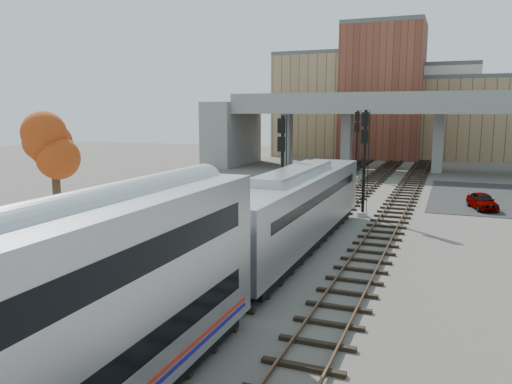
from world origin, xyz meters
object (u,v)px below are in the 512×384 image
Objects in this scene: signal_mast_mid at (364,164)px; car_a at (482,201)px; signal_mast_near at (282,174)px; signal_mast_far at (357,144)px; tree at (54,147)px; locomotive at (296,207)px.

car_a is (7.96, 5.80, -3.08)m from signal_mast_mid.
signal_mast_far is at bearing 90.00° from signal_mast_near.
signal_mast_near is 0.96× the size of tree.
signal_mast_far reaches higher than signal_mast_near.
signal_mast_far is at bearing 73.08° from tree.
tree reaches higher than signal_mast_near.
signal_mast_mid is at bearing 53.77° from signal_mast_near.
signal_mast_far is 35.16m from tree.
signal_mast_far is 2.02× the size of car_a.
signal_mast_far is (0.00, 25.50, 0.24)m from signal_mast_near.
signal_mast_mid is 2.02× the size of car_a.
signal_mast_near is 13.18m from tree.
signal_mast_far is at bearing 101.64° from signal_mast_mid.
locomotive is 9.85m from signal_mast_mid.
tree is (-10.22, -33.60, 1.68)m from signal_mast_far.
signal_mast_near is 6.94m from signal_mast_mid.
signal_mast_near is at bearing 38.39° from tree.
signal_mast_far is at bearing 114.53° from car_a.
locomotive is 29.55m from signal_mast_far.
signal_mast_near is 16.83m from car_a.
locomotive is 2.57× the size of signal_mast_far.
signal_mast_mid is (4.10, 5.60, 0.24)m from signal_mast_near.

